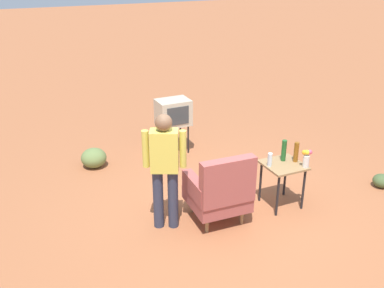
{
  "coord_description": "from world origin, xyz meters",
  "views": [
    {
      "loc": [
        2.62,
        4.69,
        3.43
      ],
      "look_at": [
        -0.0,
        -1.15,
        0.65
      ],
      "focal_mm": 40.47,
      "sensor_mm": 36.0,
      "label": 1
    }
  ],
  "objects_px": {
    "person_standing": "(165,165)",
    "bottle_wine_green": "(284,151)",
    "bottle_tall_amber": "(296,152)",
    "side_table": "(283,170)",
    "armchair": "(220,190)",
    "flower_vase": "(306,158)",
    "tv_on_stand": "(173,113)",
    "bottle_short_clear": "(270,160)"
  },
  "relations": [
    {
      "from": "bottle_wine_green",
      "to": "flower_vase",
      "type": "bearing_deg",
      "value": 117.91
    },
    {
      "from": "tv_on_stand",
      "to": "flower_vase",
      "type": "height_order",
      "value": "tv_on_stand"
    },
    {
      "from": "bottle_wine_green",
      "to": "person_standing",
      "type": "bearing_deg",
      "value": -2.35
    },
    {
      "from": "flower_vase",
      "to": "bottle_short_clear",
      "type": "bearing_deg",
      "value": -27.73
    },
    {
      "from": "bottle_tall_amber",
      "to": "side_table",
      "type": "bearing_deg",
      "value": 0.95
    },
    {
      "from": "side_table",
      "to": "bottle_tall_amber",
      "type": "bearing_deg",
      "value": -179.05
    },
    {
      "from": "armchair",
      "to": "bottle_wine_green",
      "type": "distance_m",
      "value": 1.16
    },
    {
      "from": "person_standing",
      "to": "bottle_wine_green",
      "type": "bearing_deg",
      "value": 177.65
    },
    {
      "from": "person_standing",
      "to": "armchair",
      "type": "bearing_deg",
      "value": 164.15
    },
    {
      "from": "bottle_short_clear",
      "to": "tv_on_stand",
      "type": "bearing_deg",
      "value": -78.22
    },
    {
      "from": "armchair",
      "to": "side_table",
      "type": "xyz_separation_m",
      "value": [
        -1.04,
        -0.03,
        0.08
      ]
    },
    {
      "from": "person_standing",
      "to": "bottle_short_clear",
      "type": "distance_m",
      "value": 1.55
    },
    {
      "from": "bottle_tall_amber",
      "to": "armchair",
      "type": "bearing_deg",
      "value": 1.42
    },
    {
      "from": "tv_on_stand",
      "to": "person_standing",
      "type": "bearing_deg",
      "value": 65.57
    },
    {
      "from": "bottle_short_clear",
      "to": "armchair",
      "type": "bearing_deg",
      "value": 3.88
    },
    {
      "from": "side_table",
      "to": "person_standing",
      "type": "xyz_separation_m",
      "value": [
        1.77,
        -0.18,
        0.36
      ]
    },
    {
      "from": "tv_on_stand",
      "to": "person_standing",
      "type": "distance_m",
      "value": 2.5
    },
    {
      "from": "bottle_short_clear",
      "to": "flower_vase",
      "type": "bearing_deg",
      "value": 152.27
    },
    {
      "from": "bottle_wine_green",
      "to": "flower_vase",
      "type": "height_order",
      "value": "bottle_wine_green"
    },
    {
      "from": "armchair",
      "to": "flower_vase",
      "type": "distance_m",
      "value": 1.32
    },
    {
      "from": "bottle_wine_green",
      "to": "bottle_tall_amber",
      "type": "bearing_deg",
      "value": 145.93
    },
    {
      "from": "flower_vase",
      "to": "bottle_wine_green",
      "type": "bearing_deg",
      "value": -62.09
    },
    {
      "from": "bottle_short_clear",
      "to": "bottle_tall_amber",
      "type": "relative_size",
      "value": 0.67
    },
    {
      "from": "bottle_short_clear",
      "to": "bottle_tall_amber",
      "type": "height_order",
      "value": "bottle_tall_amber"
    },
    {
      "from": "armchair",
      "to": "tv_on_stand",
      "type": "distance_m",
      "value": 2.52
    },
    {
      "from": "tv_on_stand",
      "to": "bottle_wine_green",
      "type": "xyz_separation_m",
      "value": [
        -0.79,
        2.35,
        0.06
      ]
    },
    {
      "from": "bottle_tall_amber",
      "to": "bottle_short_clear",
      "type": "bearing_deg",
      "value": -3.24
    },
    {
      "from": "bottle_short_clear",
      "to": "flower_vase",
      "type": "xyz_separation_m",
      "value": [
        -0.45,
        0.24,
        0.05
      ]
    },
    {
      "from": "tv_on_stand",
      "to": "flower_vase",
      "type": "distance_m",
      "value": 2.83
    },
    {
      "from": "side_table",
      "to": "flower_vase",
      "type": "bearing_deg",
      "value": 137.1
    },
    {
      "from": "tv_on_stand",
      "to": "bottle_short_clear",
      "type": "distance_m",
      "value": 2.48
    },
    {
      "from": "side_table",
      "to": "tv_on_stand",
      "type": "height_order",
      "value": "tv_on_stand"
    },
    {
      "from": "tv_on_stand",
      "to": "bottle_wine_green",
      "type": "relative_size",
      "value": 3.22
    },
    {
      "from": "side_table",
      "to": "flower_vase",
      "type": "distance_m",
      "value": 0.4
    },
    {
      "from": "armchair",
      "to": "bottle_tall_amber",
      "type": "xyz_separation_m",
      "value": [
        -1.25,
        -0.03,
        0.33
      ]
    },
    {
      "from": "armchair",
      "to": "side_table",
      "type": "height_order",
      "value": "armchair"
    },
    {
      "from": "bottle_wine_green",
      "to": "bottle_short_clear",
      "type": "distance_m",
      "value": 0.3
    },
    {
      "from": "side_table",
      "to": "person_standing",
      "type": "bearing_deg",
      "value": -5.73
    },
    {
      "from": "flower_vase",
      "to": "side_table",
      "type": "bearing_deg",
      "value": -42.9
    },
    {
      "from": "armchair",
      "to": "tv_on_stand",
      "type": "xyz_separation_m",
      "value": [
        -0.31,
        -2.48,
        0.28
      ]
    },
    {
      "from": "tv_on_stand",
      "to": "bottle_tall_amber",
      "type": "xyz_separation_m",
      "value": [
        -0.94,
        2.45,
        0.05
      ]
    },
    {
      "from": "tv_on_stand",
      "to": "bottle_wine_green",
      "type": "bearing_deg",
      "value": 108.63
    }
  ]
}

